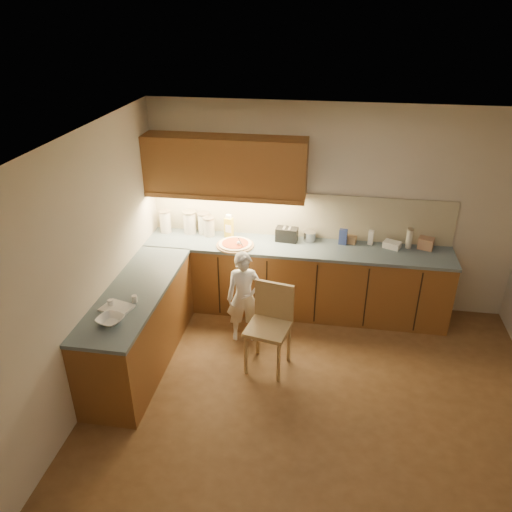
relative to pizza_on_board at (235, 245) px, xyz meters
name	(u,v)px	position (x,y,z in m)	size (l,w,h in m)	color
room	(326,256)	(1.12, -1.58, 0.74)	(4.54, 4.50, 2.62)	brown
l_counter	(247,293)	(0.19, -0.33, -0.48)	(3.77, 2.62, 0.92)	brown
backsplash	(300,215)	(0.74, 0.41, 0.27)	(3.75, 0.02, 0.58)	#BDB493
upper_cabinets	(225,166)	(-0.16, 0.25, 0.91)	(1.95, 0.36, 0.73)	brown
pizza_on_board	(235,245)	(0.00, 0.00, 0.00)	(0.46, 0.46, 0.19)	tan
child	(244,297)	(0.21, -0.58, -0.38)	(0.41, 0.27, 1.12)	white
wooden_chair	(270,321)	(0.57, -1.00, -0.38)	(0.51, 0.51, 0.96)	tan
mixing_bowl	(110,320)	(-0.83, -1.79, 0.01)	(0.24, 0.24, 0.06)	white
canister_a	(165,221)	(-0.97, 0.27, 0.13)	(0.15, 0.15, 0.30)	white
canister_b	(190,222)	(-0.65, 0.29, 0.13)	(0.17, 0.17, 0.29)	silver
canister_c	(203,223)	(-0.48, 0.31, 0.12)	(0.15, 0.15, 0.28)	white
canister_d	(209,226)	(-0.39, 0.26, 0.11)	(0.15, 0.15, 0.25)	beige
oil_jug	(229,227)	(-0.13, 0.25, 0.12)	(0.12, 0.10, 0.30)	gold
toaster	(287,234)	(0.60, 0.25, 0.07)	(0.28, 0.18, 0.18)	black
steel_pot	(310,236)	(0.89, 0.30, 0.04)	(0.16, 0.16, 0.12)	#A3A3A7
blue_box	(343,237)	(1.30, 0.27, 0.08)	(0.10, 0.07, 0.19)	navy
card_box_a	(350,240)	(1.39, 0.31, 0.03)	(0.13, 0.10, 0.10)	tan
white_bottle	(371,238)	(1.63, 0.32, 0.07)	(0.06, 0.06, 0.18)	white
flat_pack	(392,245)	(1.89, 0.26, 0.02)	(0.20, 0.14, 0.08)	silver
tall_jar	(409,238)	(2.09, 0.29, 0.11)	(0.08, 0.08, 0.26)	white
card_box_b	(426,243)	(2.29, 0.30, 0.05)	(0.18, 0.14, 0.14)	tan
dough_cloth	(117,308)	(-0.87, -1.55, -0.01)	(0.29, 0.23, 0.02)	silver
spice_jar_a	(110,303)	(-0.95, -1.52, 0.02)	(0.05, 0.05, 0.07)	white
spice_jar_b	(134,299)	(-0.75, -1.40, 0.01)	(0.05, 0.05, 0.07)	silver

